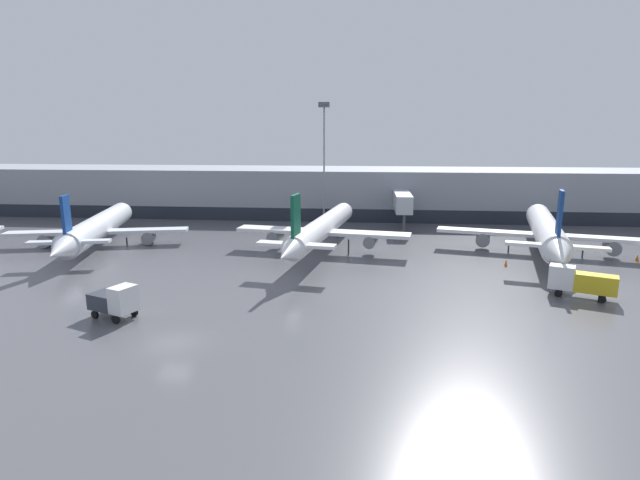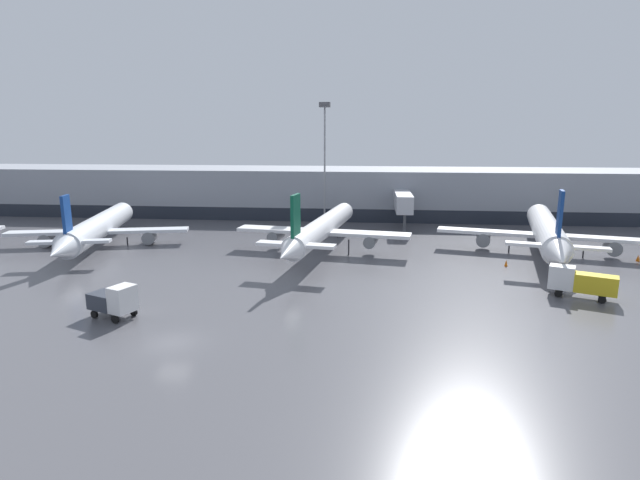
% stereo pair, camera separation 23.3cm
% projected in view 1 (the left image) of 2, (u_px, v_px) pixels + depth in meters
% --- Properties ---
extents(ground_plane, '(320.00, 320.00, 0.00)m').
position_uv_depth(ground_plane, '(173.00, 343.00, 38.03)').
color(ground_plane, '#4C4C51').
extents(terminal_building, '(160.00, 26.93, 9.00)m').
position_uv_depth(terminal_building, '(293.00, 192.00, 97.37)').
color(terminal_building, gray).
rests_on(terminal_building, ground_plane).
extents(parked_jet_0, '(23.55, 34.76, 9.20)m').
position_uv_depth(parked_jet_0, '(322.00, 228.00, 66.27)').
color(parked_jet_0, white).
rests_on(parked_jet_0, ground_plane).
extents(parked_jet_1, '(27.66, 34.49, 9.68)m').
position_uv_depth(parked_jet_1, '(546.00, 231.00, 65.38)').
color(parked_jet_1, white).
rests_on(parked_jet_1, ground_plane).
extents(parked_jet_2, '(24.68, 34.41, 8.55)m').
position_uv_depth(parked_jet_2, '(98.00, 228.00, 70.51)').
color(parked_jet_2, silver).
rests_on(parked_jet_2, ground_plane).
extents(service_truck_0, '(6.12, 3.85, 2.99)m').
position_uv_depth(service_truck_0, '(581.00, 281.00, 48.21)').
color(service_truck_0, gold).
rests_on(service_truck_0, ground_plane).
extents(service_truck_1, '(4.60, 3.51, 2.97)m').
position_uv_depth(service_truck_1, '(115.00, 300.00, 42.98)').
color(service_truck_1, '#2D333D').
rests_on(service_truck_1, ground_plane).
extents(traffic_cone_1, '(0.39, 0.39, 0.80)m').
position_uv_depth(traffic_cone_1, '(506.00, 263.00, 59.99)').
color(traffic_cone_1, orange).
rests_on(traffic_cone_1, ground_plane).
extents(traffic_cone_3, '(0.46, 0.46, 0.79)m').
position_uv_depth(traffic_cone_3, '(637.00, 258.00, 62.40)').
color(traffic_cone_3, orange).
rests_on(traffic_cone_3, ground_plane).
extents(apron_light_mast_2, '(1.80, 1.80, 20.71)m').
position_uv_depth(apron_light_mast_2, '(324.00, 131.00, 84.04)').
color(apron_light_mast_2, gray).
rests_on(apron_light_mast_2, ground_plane).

